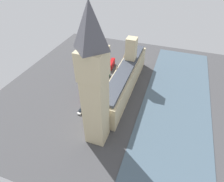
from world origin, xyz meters
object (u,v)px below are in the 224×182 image
plane_tree_near_tower (103,53)px  car_dark_green_corner (108,76)px  double_decker_bus_trailing (111,64)px  plane_tree_leading (88,74)px  pedestrian_opposite_hall (115,79)px  pedestrian_by_river_gate (105,95)px  parliament_building (125,78)px  street_lamp_under_trees (104,56)px  car_white_far_end (81,111)px  clock_tower (94,82)px  car_blue_kerbside (103,84)px  double_decker_bus_midblock (91,95)px

plane_tree_near_tower → car_dark_green_corner: bearing=119.4°
double_decker_bus_trailing → plane_tree_leading: bearing=-114.9°
pedestrian_opposite_hall → double_decker_bus_trailing: bearing=-130.6°
pedestrian_opposite_hall → pedestrian_by_river_gate: bearing=20.2°
parliament_building → plane_tree_near_tower: size_ratio=7.07×
street_lamp_under_trees → plane_tree_leading: bearing=90.3°
car_white_far_end → plane_tree_near_tower: bearing=-79.4°
clock_tower → car_dark_green_corner: size_ratio=12.37×
parliament_building → street_lamp_under_trees: bearing=-47.6°
car_blue_kerbside → street_lamp_under_trees: (10.40, -27.62, 3.47)m
car_blue_kerbside → car_white_far_end: (2.46, 25.59, -0.00)m
car_dark_green_corner → plane_tree_near_tower: 22.02m
pedestrian_opposite_hall → plane_tree_leading: bearing=-44.1°
pedestrian_by_river_gate → pedestrian_opposite_hall: pedestrian_by_river_gate is taller
car_dark_green_corner → car_white_far_end: (1.93, 35.54, -0.00)m
double_decker_bus_midblock → plane_tree_near_tower: plane_tree_near_tower is taller
car_dark_green_corner → parliament_building: bearing=150.1°
car_dark_green_corner → car_white_far_end: size_ratio=1.16×
double_decker_bus_trailing → clock_tower: bearing=-80.6°
double_decker_bus_trailing → plane_tree_leading: 22.53m
parliament_building → pedestrian_by_river_gate: size_ratio=38.08×
car_dark_green_corner → plane_tree_leading: 14.03m
clock_tower → street_lamp_under_trees: (22.41, -64.81, -26.33)m
car_dark_green_corner → pedestrian_opposite_hall: (-5.56, 1.71, -0.15)m
clock_tower → plane_tree_near_tower: size_ratio=6.45×
double_decker_bus_trailing → car_white_far_end: size_ratio=2.58×
parliament_building → car_white_far_end: (15.61, 27.40, -6.81)m
clock_tower → car_dark_green_corner: clock_tower is taller
double_decker_bus_midblock → plane_tree_near_tower: size_ratio=1.16×
parliament_building → double_decker_bus_midblock: bearing=45.8°
clock_tower → car_blue_kerbside: 49.14m
street_lamp_under_trees → double_decker_bus_trailing: bearing=145.1°
pedestrian_by_river_gate → double_decker_bus_trailing: bearing=5.6°
plane_tree_leading → street_lamp_under_trees: bearing=-89.7°
clock_tower → pedestrian_by_river_gate: bearing=-75.8°
pedestrian_opposite_hall → plane_tree_near_tower: bearing=-120.6°
double_decker_bus_midblock → pedestrian_by_river_gate: 8.48m
double_decker_bus_trailing → street_lamp_under_trees: (8.00, -5.59, 1.72)m
pedestrian_opposite_hall → plane_tree_leading: (15.29, 7.07, 5.17)m
car_blue_kerbside → plane_tree_near_tower: bearing=-71.5°
plane_tree_near_tower → plane_tree_leading: bearing=91.4°
car_white_far_end → pedestrian_by_river_gate: (-7.25, -16.84, -0.12)m
car_blue_kerbside → pedestrian_opposite_hall: (-5.03, -8.25, -0.14)m
double_decker_bus_midblock → car_white_far_end: double_decker_bus_midblock is taller
pedestrian_by_river_gate → street_lamp_under_trees: size_ratio=0.27×
parliament_building → car_blue_kerbside: size_ratio=15.11×
parliament_building → pedestrian_by_river_gate: bearing=51.7°
car_dark_green_corner → plane_tree_near_tower: size_ratio=0.52×
clock_tower → plane_tree_leading: size_ratio=6.92×
plane_tree_leading → double_decker_bus_trailing: bearing=-110.6°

